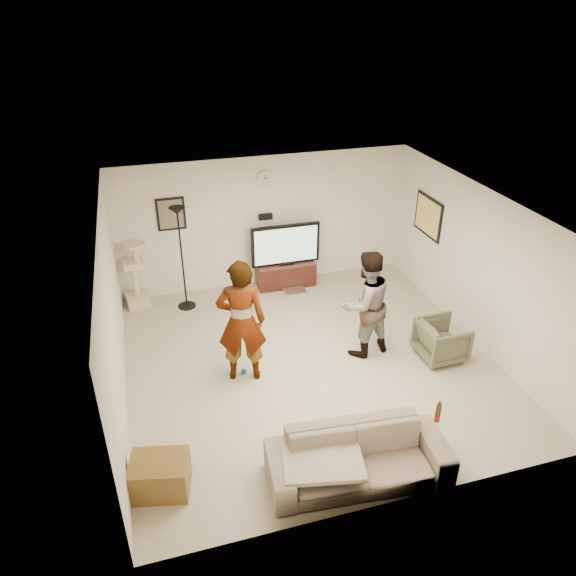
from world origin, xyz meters
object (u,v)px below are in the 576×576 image
object	(u,v)px
tv	(285,245)
beer_bottle	(438,413)
side_table	(160,475)
tv_stand	(286,274)
person_left	(241,322)
armchair	(442,340)
cat_tree	(134,275)
person_right	(365,304)
sofa	(358,457)
floor_lamp	(182,259)

from	to	relation	value
tv	beer_bottle	bearing A→B (deg)	-84.39
beer_bottle	side_table	distance (m)	3.28
tv_stand	side_table	size ratio (longest dim) A/B	1.71
tv	beer_bottle	size ratio (longest dim) A/B	5.27
tv_stand	person_left	xyz separation A→B (m)	(-1.38, -2.57, 0.72)
tv	armchair	bearing A→B (deg)	-60.63
side_table	cat_tree	bearing A→B (deg)	90.85
person_right	person_left	bearing A→B (deg)	-9.33
cat_tree	person_left	xyz separation A→B (m)	(1.41, -2.56, 0.33)
cat_tree	beer_bottle	xyz separation A→B (m)	(3.27, -4.80, 0.11)
tv_stand	side_table	distance (m)	5.13
beer_bottle	tv_stand	bearing A→B (deg)	95.61
person_left	tv	bearing A→B (deg)	-106.01
person_left	sofa	world-z (taller)	person_left
cat_tree	sofa	distance (m)	5.33
tv_stand	floor_lamp	world-z (taller)	floor_lamp
beer_bottle	side_table	bearing A→B (deg)	171.87
floor_lamp	side_table	size ratio (longest dim) A/B	2.92
cat_tree	side_table	size ratio (longest dim) A/B	1.92
tv	floor_lamp	size ratio (longest dim) A/B	0.69
floor_lamp	sofa	xyz separation A→B (m)	(1.46, -4.50, -0.64)
tv_stand	person_right	world-z (taller)	person_right
tv	person_left	distance (m)	2.92
tv	person_right	distance (m)	2.54
floor_lamp	side_table	xyz separation A→B (m)	(-0.77, -4.05, -0.73)
tv_stand	side_table	world-z (taller)	tv_stand
tv	sofa	xyz separation A→B (m)	(-0.50, -4.80, -0.55)
tv_stand	floor_lamp	size ratio (longest dim) A/B	0.59
tv_stand	armchair	bearing A→B (deg)	-60.63
person_left	beer_bottle	bearing A→B (deg)	141.88
person_left	side_table	xyz separation A→B (m)	(-1.35, -1.78, -0.74)
tv_stand	cat_tree	world-z (taller)	cat_tree
tv_stand	sofa	xyz separation A→B (m)	(-0.50, -4.80, 0.08)
tv_stand	armchair	size ratio (longest dim) A/B	1.62
tv	sofa	size ratio (longest dim) A/B	0.63
cat_tree	person_left	world-z (taller)	person_left
person_left	floor_lamp	bearing A→B (deg)	-63.50
person_left	person_right	bearing A→B (deg)	-165.05
tv_stand	beer_bottle	distance (m)	4.85
person_right	armchair	world-z (taller)	person_right
tv	cat_tree	distance (m)	2.80
tv_stand	cat_tree	distance (m)	2.82
floor_lamp	person_left	size ratio (longest dim) A/B	1.00
tv_stand	armchair	xyz separation A→B (m)	(1.66, -2.96, 0.08)
cat_tree	sofa	world-z (taller)	cat_tree
person_left	armchair	distance (m)	3.13
tv_stand	beer_bottle	xyz separation A→B (m)	(0.47, -4.80, 0.51)
person_left	person_right	size ratio (longest dim) A/B	1.10
beer_bottle	side_table	size ratio (longest dim) A/B	0.38
floor_lamp	beer_bottle	size ratio (longest dim) A/B	7.61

